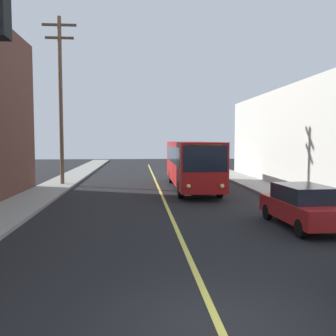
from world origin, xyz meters
TOP-DOWN VIEW (x-y plane):
  - ground_plane at (0.00, 0.00)m, footprint 120.00×120.00m
  - sidewalk_left at (-7.25, 10.00)m, footprint 2.50×90.00m
  - sidewalk_right at (7.25, 10.00)m, footprint 2.50×90.00m
  - lane_stripe_center at (0.00, 15.00)m, footprint 0.16×60.00m
  - city_bus at (2.20, 19.18)m, footprint 2.74×12.19m
  - parked_car_red at (4.84, 7.41)m, footprint 1.97×4.47m
  - utility_pole_mid at (-6.93, 21.60)m, footprint 2.40×0.28m

SIDE VIEW (x-z plane):
  - ground_plane at x=0.00m, z-range 0.00..0.00m
  - lane_stripe_center at x=0.00m, z-range 0.00..0.01m
  - sidewalk_left at x=-7.25m, z-range 0.00..0.15m
  - sidewalk_right at x=7.25m, z-range 0.00..0.15m
  - parked_car_red at x=4.84m, z-range 0.03..1.65m
  - city_bus at x=2.20m, z-range 0.22..3.42m
  - utility_pole_mid at x=-6.93m, z-range 0.68..12.60m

